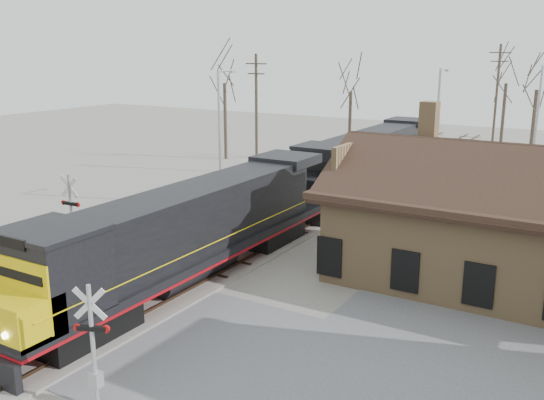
# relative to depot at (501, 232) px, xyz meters

# --- Properties ---
(ground) EXTENTS (140.00, 140.00, 0.00)m
(ground) POSITION_rel_depot_xyz_m (-11.99, -12.00, -2.41)
(ground) COLOR gray
(ground) RESTS_ON ground
(road) EXTENTS (60.00, 9.00, 0.03)m
(road) POSITION_rel_depot_xyz_m (-11.99, -12.00, -2.39)
(road) COLOR #5A5A5E
(road) RESTS_ON ground
(track_main) EXTENTS (3.40, 90.00, 0.24)m
(track_main) POSITION_rel_depot_xyz_m (-11.99, 3.00, -2.34)
(track_main) COLOR gray
(track_main) RESTS_ON ground
(track_siding) EXTENTS (3.40, 90.00, 0.24)m
(track_siding) POSITION_rel_depot_xyz_m (-16.49, 3.00, -2.34)
(track_siding) COLOR gray
(track_siding) RESTS_ON ground
(depot) EXTENTS (15.20, 9.31, 7.90)m
(depot) POSITION_rel_depot_xyz_m (0.00, 0.00, 0.00)
(depot) COLOR #A17F53
(depot) RESTS_ON ground
(locomotive_lead) EXTENTS (3.06, 20.52, 4.56)m
(locomotive_lead) POSITION_rel_depot_xyz_m (-11.99, -7.60, -0.01)
(locomotive_lead) COLOR black
(locomotive_lead) RESTS_ON ground
(locomotive_trailing) EXTENTS (3.06, 20.52, 4.31)m
(locomotive_trailing) POSITION_rel_depot_xyz_m (-11.99, 13.20, -0.01)
(locomotive_trailing) COLOR black
(locomotive_trailing) RESTS_ON ground
(crossbuck_near) EXTENTS (1.03, 0.52, 3.84)m
(crossbuck_near) POSITION_rel_depot_xyz_m (-8.27, -16.26, -0.59)
(crossbuck_near) COLOR #A5A8AD
(crossbuck_near) RESTS_ON ground
(crossbuck_far) EXTENTS (1.22, 0.32, 4.28)m
(crossbuck_far) POSITION_rel_depot_xyz_m (-19.35, -7.28, -0.41)
(crossbuck_far) COLOR #A5A8AD
(crossbuck_far) RESTS_ON ground
(streetlight_a) EXTENTS (0.25, 2.04, 9.01)m
(streetlight_a) POSITION_rel_depot_xyz_m (-18.95, 5.21, 2.64)
(streetlight_a) COLOR #A5A8AD
(streetlight_a) RESTS_ON ground
(streetlight_b) EXTENTS (0.25, 2.04, 9.12)m
(streetlight_b) POSITION_rel_depot_xyz_m (-6.63, 12.58, 2.69)
(streetlight_b) COLOR #A5A8AD
(streetlight_b) RESTS_ON ground
(streetlight_c) EXTENTS (0.25, 2.04, 9.14)m
(streetlight_c) POSITION_rel_depot_xyz_m (-1.77, 22.09, 2.70)
(streetlight_c) COLOR #A5A8AD
(streetlight_c) RESTS_ON ground
(utility_pole_a) EXTENTS (2.00, 0.24, 9.93)m
(utility_pole_a) POSITION_rel_depot_xyz_m (-22.66, 15.51, 2.78)
(utility_pole_a) COLOR #382D23
(utility_pole_a) RESTS_ON ground
(utility_pole_b) EXTENTS (2.00, 0.24, 10.76)m
(utility_pole_b) POSITION_rel_depot_xyz_m (-7.10, 33.92, 3.20)
(utility_pole_b) COLOR #382D23
(utility_pole_b) RESTS_ON ground
(tree_a) EXTENTS (4.79, 4.79, 11.74)m
(tree_a) POSITION_rel_depot_xyz_m (-28.91, 19.86, 5.96)
(tree_a) COLOR #382D23
(tree_a) RESTS_ON ground
(tree_b) EXTENTS (4.33, 4.33, 10.60)m
(tree_b) POSITION_rel_depot_xyz_m (-18.19, 24.73, 5.14)
(tree_b) COLOR #382D23
(tree_b) RESTS_ON ground
(tree_c) EXTENTS (4.71, 4.71, 11.53)m
(tree_c) POSITION_rel_depot_xyz_m (-6.57, 35.37, 5.81)
(tree_c) COLOR #382D23
(tree_c) RESTS_ON ground
(tree_d) EXTENTS (4.62, 4.62, 11.31)m
(tree_d) POSITION_rel_depot_xyz_m (-2.94, 29.07, 5.65)
(tree_d) COLOR #382D23
(tree_d) RESTS_ON ground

